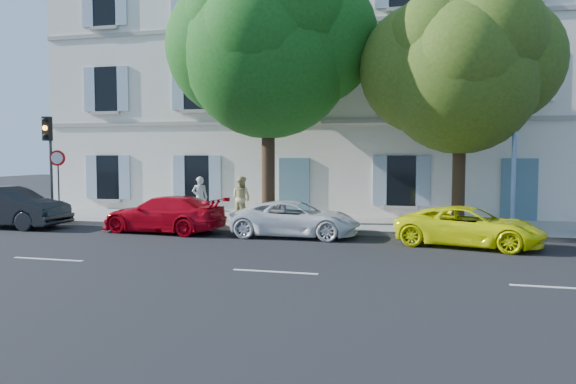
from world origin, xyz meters
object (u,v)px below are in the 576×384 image
(car_dark_sedan, at_px, (8,207))
(street_lamp, at_px, (516,101))
(tree_left, at_px, (268,54))
(road_sign, at_px, (58,169))
(tree_right, at_px, (461,75))
(car_white_coupe, at_px, (295,219))
(car_red_coupe, at_px, (164,214))
(traffic_light, at_px, (49,145))
(car_yellow_supercar, at_px, (469,227))
(pedestrian_a, at_px, (200,198))
(pedestrian_b, at_px, (241,198))

(car_dark_sedan, distance_m, street_lamp, 17.81)
(tree_left, xyz_separation_m, road_sign, (-8.36, -0.70, -4.20))
(street_lamp, bearing_deg, tree_right, 160.62)
(tree_left, bearing_deg, car_white_coupe, -54.15)
(car_red_coupe, distance_m, street_lamp, 11.98)
(car_red_coupe, bearing_deg, tree_right, 106.07)
(traffic_light, bearing_deg, tree_left, 5.75)
(car_yellow_supercar, xyz_separation_m, traffic_light, (-15.50, 1.83, 2.43))
(tree_left, height_order, traffic_light, tree_left)
(pedestrian_a, bearing_deg, car_dark_sedan, 2.42)
(pedestrian_b, bearing_deg, tree_right, -168.30)
(street_lamp, height_order, pedestrian_a, street_lamp)
(car_white_coupe, distance_m, road_sign, 10.12)
(car_white_coupe, xyz_separation_m, street_lamp, (6.73, 1.23, 3.72))
(pedestrian_b, bearing_deg, tree_left, 174.97)
(car_dark_sedan, relative_size, road_sign, 1.68)
(road_sign, bearing_deg, car_dark_sedan, -111.50)
(car_yellow_supercar, relative_size, traffic_light, 1.05)
(traffic_light, height_order, street_lamp, street_lamp)
(pedestrian_a, bearing_deg, street_lamp, 148.95)
(car_yellow_supercar, bearing_deg, road_sign, 95.58)
(car_red_coupe, bearing_deg, road_sign, -101.92)
(car_dark_sedan, relative_size, traffic_light, 1.13)
(traffic_light, bearing_deg, car_dark_sedan, -105.50)
(car_dark_sedan, xyz_separation_m, pedestrian_b, (7.86, 3.10, 0.25))
(car_dark_sedan, xyz_separation_m, car_yellow_supercar, (15.97, -0.12, -0.16))
(car_yellow_supercar, xyz_separation_m, street_lamp, (1.40, 1.79, 3.72))
(tree_right, xyz_separation_m, traffic_light, (-15.27, -0.53, -2.21))
(car_yellow_supercar, bearing_deg, car_red_coupe, 100.67)
(car_red_coupe, xyz_separation_m, car_yellow_supercar, (9.91, -0.41, -0.05))
(road_sign, bearing_deg, pedestrian_b, 9.77)
(pedestrian_b, bearing_deg, car_yellow_supercar, 176.23)
(car_white_coupe, distance_m, pedestrian_a, 5.19)
(car_red_coupe, xyz_separation_m, traffic_light, (-5.58, 1.42, 2.39))
(tree_right, distance_m, traffic_light, 15.44)
(traffic_light, relative_size, street_lamp, 0.54)
(pedestrian_a, distance_m, pedestrian_b, 1.68)
(tree_right, height_order, pedestrian_b, tree_right)
(car_yellow_supercar, distance_m, street_lamp, 4.36)
(pedestrian_a, bearing_deg, road_sign, -11.63)
(street_lamp, height_order, pedestrian_b, street_lamp)
(car_yellow_supercar, bearing_deg, tree_left, 81.61)
(road_sign, relative_size, pedestrian_b, 1.59)
(tree_left, height_order, pedestrian_a, tree_left)
(tree_right, relative_size, traffic_light, 2.00)
(tree_left, relative_size, tree_right, 1.20)
(car_dark_sedan, bearing_deg, pedestrian_a, -63.11)
(tree_right, bearing_deg, road_sign, -178.58)
(car_dark_sedan, xyz_separation_m, car_white_coupe, (10.64, 0.44, -0.16))
(car_yellow_supercar, bearing_deg, pedestrian_a, 85.03)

